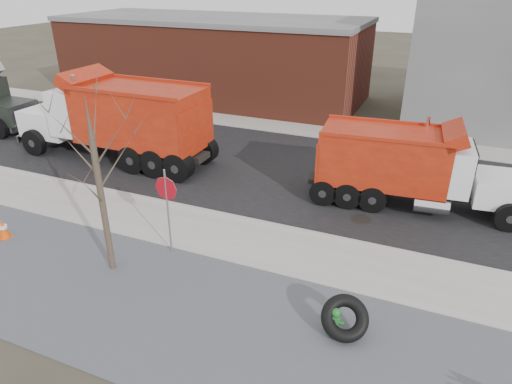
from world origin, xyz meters
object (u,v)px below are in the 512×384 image
at_px(fire_hydrant, 335,323).
at_px(truck_tire, 345,318).
at_px(dump_truck_red_a, 410,165).
at_px(stop_sign, 167,197).
at_px(dump_truck_red_b, 117,117).

distance_m(fire_hydrant, truck_tire, 0.27).
bearing_deg(dump_truck_red_a, stop_sign, -141.05).
height_order(dump_truck_red_a, dump_truck_red_b, dump_truck_red_b).
bearing_deg(dump_truck_red_b, truck_tire, 149.28).
xyz_separation_m(fire_hydrant, truck_tire, (0.21, 0.08, 0.15)).
height_order(truck_tire, stop_sign, stop_sign).
distance_m(fire_hydrant, dump_truck_red_b, 14.13).
height_order(stop_sign, dump_truck_red_b, dump_truck_red_b).
bearing_deg(dump_truck_red_b, fire_hydrant, 148.58).
bearing_deg(truck_tire, fire_hydrant, -159.74).
height_order(truck_tire, dump_truck_red_a, dump_truck_red_a).
distance_m(dump_truck_red_a, dump_truck_red_b, 12.70).
distance_m(truck_tire, dump_truck_red_b, 14.25).
xyz_separation_m(fire_hydrant, dump_truck_red_a, (0.75, 7.71, 1.28)).
bearing_deg(stop_sign, dump_truck_red_b, 162.28).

